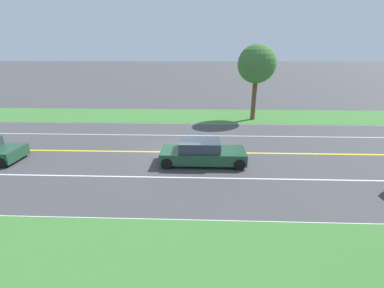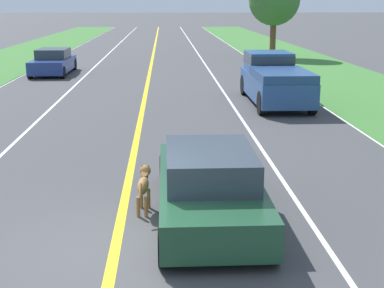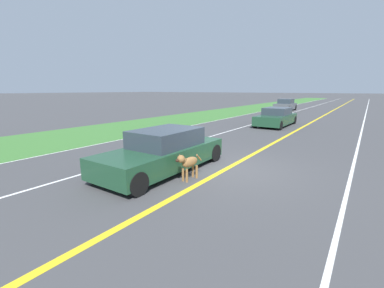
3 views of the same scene
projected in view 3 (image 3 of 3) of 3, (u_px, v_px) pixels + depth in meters
ground_plane at (227, 168)px, 8.66m from camera, size 400.00×400.00×0.00m
centre_divider_line at (227, 168)px, 8.66m from camera, size 0.18×160.00×0.01m
lane_edge_line_right at (98, 144)px, 12.53m from camera, size 0.14×160.00×0.01m
lane_dash_same_dir at (151, 154)px, 10.60m from camera, size 0.10×160.00×0.01m
lane_dash_oncoming at (347, 191)px, 6.72m from camera, size 0.10×160.00×0.01m
grass_verge_right at (65, 137)px, 14.19m from camera, size 6.00×160.00×0.03m
ego_car at (164, 152)px, 8.36m from camera, size 1.87×4.69×1.35m
dog at (188, 163)px, 7.41m from camera, size 0.28×1.14×0.85m
car_trailing_near at (276, 117)px, 18.76m from camera, size 1.93×4.60×1.31m
car_trailing_mid at (285, 105)px, 32.25m from camera, size 1.87×4.27×1.45m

